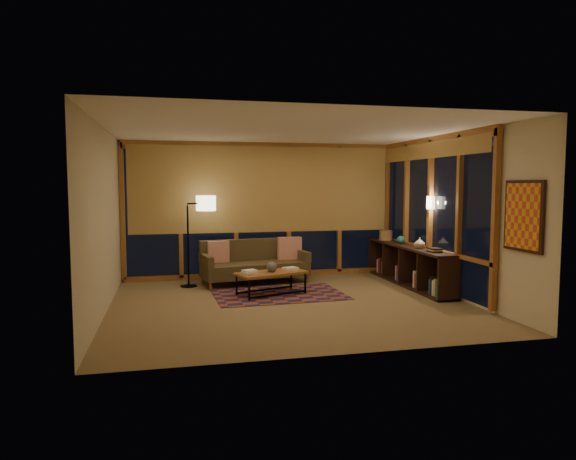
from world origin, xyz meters
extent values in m
cube|color=olive|center=(0.00, 0.00, 0.00)|extent=(5.50, 5.00, 0.01)
cube|color=white|center=(0.00, 0.00, 2.70)|extent=(5.50, 5.00, 0.01)
cube|color=beige|center=(0.00, 2.50, 1.35)|extent=(5.50, 0.01, 2.70)
cube|color=beige|center=(0.00, -2.50, 1.35)|extent=(5.50, 0.01, 2.70)
cube|color=beige|center=(-2.75, 0.00, 1.35)|extent=(0.01, 5.00, 2.70)
cube|color=beige|center=(2.75, 0.00, 1.35)|extent=(0.01, 5.00, 2.70)
cube|color=brown|center=(-0.04, 0.69, 0.01)|extent=(2.24, 1.55, 0.01)
sphere|color=black|center=(-0.16, 0.69, 0.48)|extent=(0.22, 0.22, 0.18)
cylinder|color=#A16E47|center=(2.47, 1.99, 0.83)|extent=(0.31, 0.31, 0.20)
sphere|color=#226E68|center=(2.49, 1.34, 0.81)|extent=(0.15, 0.15, 0.15)
imported|color=tan|center=(2.49, 0.57, 0.83)|extent=(0.22, 0.22, 0.20)
camera|label=1|loc=(-1.81, -7.71, 1.85)|focal=32.00mm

